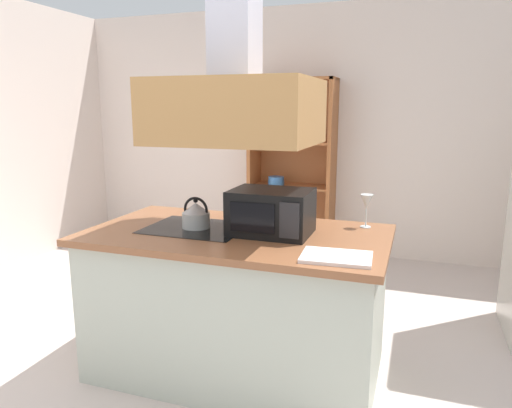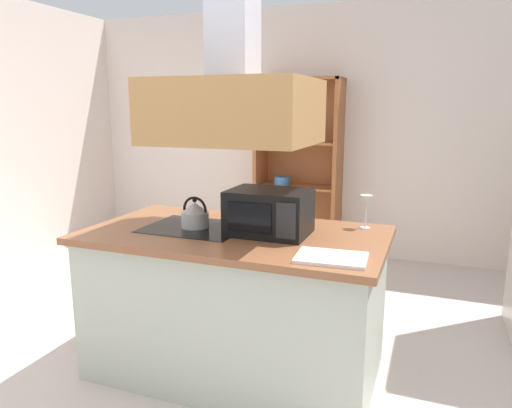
{
  "view_description": "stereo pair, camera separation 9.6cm",
  "coord_description": "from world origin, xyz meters",
  "px_view_note": "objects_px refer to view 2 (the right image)",
  "views": [
    {
      "loc": [
        0.98,
        -2.21,
        1.63
      ],
      "look_at": [
        -0.01,
        0.64,
        1.0
      ],
      "focal_mm": 32.91,
      "sensor_mm": 36.0,
      "label": 1
    },
    {
      "loc": [
        1.07,
        -2.18,
        1.63
      ],
      "look_at": [
        -0.01,
        0.64,
        1.0
      ],
      "focal_mm": 32.91,
      "sensor_mm": 36.0,
      "label": 2
    }
  ],
  "objects_px": {
    "dish_cabinet": "(299,178)",
    "wine_glass_on_counter": "(366,204)",
    "kettle": "(195,215)",
    "microwave": "(269,212)",
    "cutting_board": "(331,258)"
  },
  "relations": [
    {
      "from": "dish_cabinet",
      "to": "cutting_board",
      "type": "relative_size",
      "value": 5.67
    },
    {
      "from": "dish_cabinet",
      "to": "microwave",
      "type": "relative_size",
      "value": 4.19
    },
    {
      "from": "cutting_board",
      "to": "microwave",
      "type": "distance_m",
      "value": 0.57
    },
    {
      "from": "cutting_board",
      "to": "wine_glass_on_counter",
      "type": "height_order",
      "value": "wine_glass_on_counter"
    },
    {
      "from": "microwave",
      "to": "wine_glass_on_counter",
      "type": "relative_size",
      "value": 2.23
    },
    {
      "from": "kettle",
      "to": "microwave",
      "type": "bearing_deg",
      "value": 2.97
    },
    {
      "from": "kettle",
      "to": "microwave",
      "type": "height_order",
      "value": "microwave"
    },
    {
      "from": "microwave",
      "to": "kettle",
      "type": "bearing_deg",
      "value": -177.03
    },
    {
      "from": "kettle",
      "to": "wine_glass_on_counter",
      "type": "distance_m",
      "value": 1.04
    },
    {
      "from": "kettle",
      "to": "cutting_board",
      "type": "xyz_separation_m",
      "value": [
        0.91,
        -0.31,
        -0.07
      ]
    },
    {
      "from": "kettle",
      "to": "cutting_board",
      "type": "relative_size",
      "value": 0.56
    },
    {
      "from": "kettle",
      "to": "microwave",
      "type": "distance_m",
      "value": 0.48
    },
    {
      "from": "kettle",
      "to": "wine_glass_on_counter",
      "type": "xyz_separation_m",
      "value": [
        0.98,
        0.36,
        0.07
      ]
    },
    {
      "from": "wine_glass_on_counter",
      "to": "kettle",
      "type": "bearing_deg",
      "value": -159.89
    },
    {
      "from": "dish_cabinet",
      "to": "wine_glass_on_counter",
      "type": "height_order",
      "value": "dish_cabinet"
    }
  ]
}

